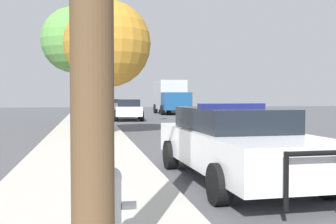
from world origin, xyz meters
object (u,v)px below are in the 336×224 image
at_px(fire_hydrant, 111,203).
at_px(car_background_midblock, 128,109).
at_px(police_car, 235,142).
at_px(car_background_distant, 113,104).
at_px(tree_sidewalk_mid, 74,40).
at_px(traffic_light, 107,59).
at_px(car_background_oncoming, 174,106).
at_px(box_truck, 171,96).
at_px(tree_sidewalk_near, 108,44).

distance_m(fire_hydrant, car_background_midblock, 24.39).
xyz_separation_m(police_car, car_background_distant, (-0.07, 39.02, -0.06)).
xyz_separation_m(car_background_distant, tree_sidewalk_mid, (-3.54, -20.64, 4.31)).
height_order(police_car, tree_sidewalk_mid, tree_sidewalk_mid).
relative_size(traffic_light, car_background_distant, 1.11).
distance_m(police_car, car_background_distant, 39.02).
bearing_deg(police_car, car_background_oncoming, -101.21).
relative_size(traffic_light, box_truck, 0.77).
height_order(fire_hydrant, car_background_oncoming, car_background_oncoming).
relative_size(car_background_distant, tree_sidewalk_mid, 0.68).
bearing_deg(police_car, box_truck, -100.70).
bearing_deg(box_truck, car_background_midblock, 64.02).
relative_size(car_background_distant, tree_sidewalk_near, 0.84).
relative_size(fire_hydrant, box_truck, 0.12).
xyz_separation_m(fire_hydrant, box_truck, (7.31, 33.93, 1.07)).
bearing_deg(fire_hydrant, car_background_distant, 86.59).
relative_size(police_car, car_background_midblock, 1.23).
distance_m(fire_hydrant, tree_sidewalk_mid, 22.34).
bearing_deg(tree_sidewalk_mid, car_background_oncoming, 52.20).
bearing_deg(traffic_light, car_background_midblock, 66.96).
relative_size(fire_hydrant, car_background_distant, 0.17).
xyz_separation_m(car_background_oncoming, tree_sidewalk_mid, (-8.40, -10.83, 4.30)).
bearing_deg(tree_sidewalk_mid, car_background_distant, 80.26).
bearing_deg(police_car, traffic_light, -86.23).
bearing_deg(box_truck, traffic_light, 64.96).
bearing_deg(car_background_midblock, police_car, -85.76).
bearing_deg(tree_sidewalk_near, car_background_oncoming, 70.40).
relative_size(traffic_light, car_background_midblock, 1.16).
bearing_deg(police_car, fire_hydrant, 51.33).
bearing_deg(car_background_distant, fire_hydrant, -93.16).
distance_m(car_background_oncoming, car_background_midblock, 9.76).
height_order(car_background_oncoming, car_background_distant, car_background_oncoming).
xyz_separation_m(police_car, box_truck, (4.71, 30.44, 0.87)).
distance_m(police_car, tree_sidewalk_mid, 19.21).
bearing_deg(police_car, car_background_midblock, -91.59).
distance_m(car_background_distant, box_truck, 9.87).
height_order(traffic_light, car_background_distant, traffic_light).
distance_m(traffic_light, car_background_midblock, 5.06).
height_order(traffic_light, box_truck, traffic_light).
distance_m(traffic_light, box_truck, 15.00).
bearing_deg(tree_sidewalk_mid, traffic_light, -34.83).
height_order(police_car, fire_hydrant, police_car).
xyz_separation_m(police_car, car_background_midblock, (-0.11, 20.77, -0.01)).
relative_size(box_truck, tree_sidewalk_near, 1.20).
distance_m(traffic_light, tree_sidewalk_mid, 2.63).
height_order(police_car, car_background_oncoming, police_car).
distance_m(police_car, car_background_oncoming, 29.60).
height_order(fire_hydrant, tree_sidewalk_near, tree_sidewalk_near).
bearing_deg(tree_sidewalk_near, fire_hydrant, -92.58).
height_order(car_background_oncoming, box_truck, box_truck).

